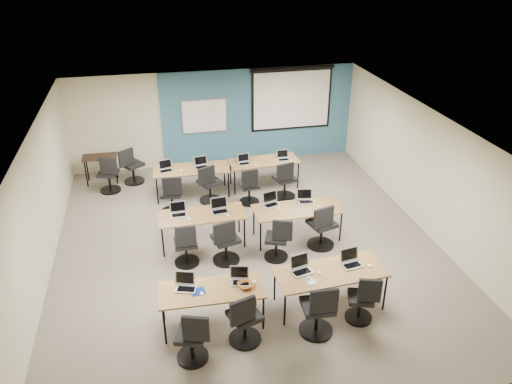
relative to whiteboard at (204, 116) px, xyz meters
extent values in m
cube|color=#6B6354|center=(0.30, -4.43, -1.45)|extent=(8.00, 9.00, 0.02)
cube|color=white|center=(0.30, -4.43, 1.25)|extent=(8.00, 9.00, 0.02)
cube|color=beige|center=(0.30, 0.07, -0.10)|extent=(8.00, 0.04, 2.70)
cube|color=beige|center=(0.30, -8.93, -0.10)|extent=(8.00, 0.04, 2.70)
cube|color=beige|center=(-3.70, -4.43, -0.10)|extent=(0.04, 9.00, 2.70)
cube|color=beige|center=(4.30, -4.43, -0.10)|extent=(0.04, 9.00, 2.70)
cube|color=#3D5977|center=(1.55, 0.04, -0.10)|extent=(5.50, 0.04, 2.70)
cube|color=#9EA9B2|center=(0.00, 0.00, 0.00)|extent=(1.28, 0.02, 0.98)
cube|color=white|center=(0.00, -0.01, 0.00)|extent=(1.20, 0.02, 0.90)
cube|color=black|center=(2.50, -0.02, 0.35)|extent=(2.32, 0.03, 1.82)
cube|color=white|center=(2.50, -0.03, 0.31)|extent=(2.20, 0.02, 1.62)
cylinder|color=black|center=(2.50, -0.03, 1.19)|extent=(2.40, 0.10, 0.10)
cube|color=#9E773F|center=(-0.77, -6.69, -0.73)|extent=(1.75, 0.73, 0.03)
cylinder|color=black|center=(-1.58, -6.99, -1.10)|extent=(0.04, 0.04, 0.70)
cylinder|color=black|center=(0.04, -6.99, -1.10)|extent=(0.04, 0.04, 0.70)
cylinder|color=black|center=(-1.58, -6.39, -1.10)|extent=(0.04, 0.04, 0.70)
cylinder|color=black|center=(0.04, -6.39, -1.10)|extent=(0.04, 0.04, 0.70)
cube|color=#9C6937|center=(1.32, -6.64, -0.73)|extent=(1.94, 0.81, 0.03)
cylinder|color=black|center=(0.42, -6.98, -1.10)|extent=(0.04, 0.04, 0.70)
cylinder|color=black|center=(2.23, -6.98, -1.10)|extent=(0.04, 0.04, 0.70)
cylinder|color=black|center=(0.42, -6.30, -1.10)|extent=(0.04, 0.04, 0.70)
cylinder|color=black|center=(2.23, -6.30, -1.10)|extent=(0.04, 0.04, 0.70)
cube|color=#A06E3D|center=(-0.62, -4.17, -0.73)|extent=(1.82, 0.76, 0.03)
cylinder|color=black|center=(-1.47, -4.49, -1.10)|extent=(0.04, 0.04, 0.70)
cylinder|color=black|center=(0.23, -4.49, -1.10)|extent=(0.04, 0.04, 0.70)
cylinder|color=black|center=(-1.47, -3.85, -1.10)|extent=(0.04, 0.04, 0.70)
cylinder|color=black|center=(0.23, -3.85, -1.10)|extent=(0.04, 0.04, 0.70)
cube|color=#A66F34|center=(1.41, -4.37, -0.73)|extent=(1.89, 0.79, 0.03)
cylinder|color=black|center=(0.53, -4.70, -1.10)|extent=(0.04, 0.04, 0.70)
cylinder|color=black|center=(2.29, -4.70, -1.10)|extent=(0.04, 0.04, 0.70)
cylinder|color=black|center=(0.53, -4.03, -1.10)|extent=(0.04, 0.04, 0.70)
cylinder|color=black|center=(2.29, -4.03, -1.10)|extent=(0.04, 0.04, 0.70)
cube|color=brown|center=(-0.60, -1.82, -0.73)|extent=(1.89, 0.79, 0.03)
cylinder|color=black|center=(-1.49, -2.16, -1.10)|extent=(0.04, 0.04, 0.70)
cylinder|color=black|center=(0.28, -2.16, -1.10)|extent=(0.04, 0.04, 0.70)
cylinder|color=black|center=(-1.49, -1.49, -1.10)|extent=(0.04, 0.04, 0.70)
cylinder|color=black|center=(0.28, -1.49, -1.10)|extent=(0.04, 0.04, 0.70)
cube|color=#A16B43|center=(1.30, -1.75, -0.73)|extent=(1.80, 0.75, 0.03)
cylinder|color=black|center=(0.46, -2.06, -1.10)|extent=(0.04, 0.04, 0.70)
cylinder|color=black|center=(2.13, -2.06, -1.10)|extent=(0.04, 0.04, 0.70)
cylinder|color=black|center=(0.46, -1.43, -1.10)|extent=(0.04, 0.04, 0.70)
cylinder|color=black|center=(2.13, -1.43, -1.10)|extent=(0.04, 0.04, 0.70)
cube|color=silver|center=(-1.18, -6.59, -0.71)|extent=(0.33, 0.24, 0.02)
cube|color=black|center=(-1.18, -6.61, -0.70)|extent=(0.28, 0.14, 0.00)
cube|color=silver|center=(-1.18, -6.46, -0.58)|extent=(0.33, 0.06, 0.23)
cube|color=black|center=(-1.18, -6.47, -0.58)|extent=(0.29, 0.04, 0.19)
ellipsoid|color=white|center=(-0.94, -6.77, -0.71)|extent=(0.07, 0.10, 0.03)
cylinder|color=black|center=(-1.19, -7.40, -1.42)|extent=(0.50, 0.50, 0.05)
cylinder|color=black|center=(-1.19, -7.40, -1.23)|extent=(0.06, 0.06, 0.44)
cube|color=black|center=(-1.19, -7.40, -0.97)|extent=(0.44, 0.44, 0.08)
cube|color=black|center=(-1.13, -7.59, -0.69)|extent=(0.41, 0.06, 0.44)
cube|color=#A9A9B2|center=(-0.26, -6.62, -0.71)|extent=(0.32, 0.23, 0.02)
cube|color=black|center=(-0.26, -6.64, -0.70)|extent=(0.27, 0.14, 0.00)
cube|color=#A9A9B2|center=(-0.26, -6.50, -0.59)|extent=(0.32, 0.06, 0.22)
cube|color=black|center=(-0.26, -6.51, -0.59)|extent=(0.28, 0.04, 0.18)
ellipsoid|color=white|center=(-0.04, -6.65, -0.71)|extent=(0.07, 0.11, 0.04)
cylinder|color=black|center=(-0.31, -7.19, -1.42)|extent=(0.53, 0.53, 0.05)
cylinder|color=black|center=(-0.31, -7.19, -1.21)|extent=(0.06, 0.06, 0.47)
cube|color=black|center=(-0.31, -7.19, -0.94)|extent=(0.47, 0.47, 0.08)
cube|color=black|center=(-0.38, -7.39, -0.66)|extent=(0.43, 0.06, 0.44)
cube|color=#A9A9AE|center=(0.83, -6.56, -0.71)|extent=(0.36, 0.26, 0.02)
cube|color=black|center=(0.83, -6.58, -0.70)|extent=(0.30, 0.15, 0.00)
cube|color=#A9A9AE|center=(0.83, -6.42, -0.57)|extent=(0.36, 0.07, 0.25)
cube|color=black|center=(0.83, -6.43, -0.57)|extent=(0.31, 0.05, 0.20)
ellipsoid|color=white|center=(1.12, -6.65, -0.71)|extent=(0.07, 0.10, 0.03)
cylinder|color=black|center=(0.89, -7.25, -1.42)|extent=(0.57, 0.57, 0.05)
cylinder|color=black|center=(0.89, -7.25, -1.20)|extent=(0.06, 0.06, 0.50)
cube|color=black|center=(0.89, -7.25, -0.91)|extent=(0.50, 0.50, 0.08)
cube|color=black|center=(0.90, -7.48, -0.63)|extent=(0.46, 0.06, 0.44)
cube|color=silver|center=(1.75, -6.56, -0.71)|extent=(0.36, 0.26, 0.02)
cube|color=black|center=(1.75, -6.58, -0.70)|extent=(0.30, 0.15, 0.00)
cube|color=silver|center=(1.75, -6.42, -0.57)|extent=(0.36, 0.07, 0.25)
cube|color=black|center=(1.75, -6.43, -0.57)|extent=(0.31, 0.05, 0.20)
ellipsoid|color=white|center=(2.05, -6.65, -0.71)|extent=(0.08, 0.11, 0.04)
cylinder|color=black|center=(1.72, -7.11, -1.42)|extent=(0.47, 0.47, 0.05)
cylinder|color=black|center=(1.72, -7.11, -1.24)|extent=(0.06, 0.06, 0.42)
cube|color=black|center=(1.72, -7.11, -0.99)|extent=(0.42, 0.42, 0.08)
cube|color=black|center=(1.77, -7.29, -0.71)|extent=(0.38, 0.06, 0.44)
cube|color=#BABABA|center=(-1.10, -4.12, -0.71)|extent=(0.33, 0.24, 0.02)
cube|color=black|center=(-1.10, -4.14, -0.70)|extent=(0.28, 0.14, 0.00)
cube|color=#BABABA|center=(-1.10, -3.98, -0.58)|extent=(0.33, 0.06, 0.23)
cube|color=black|center=(-1.10, -3.99, -0.58)|extent=(0.29, 0.04, 0.19)
ellipsoid|color=white|center=(-0.90, -4.32, -0.71)|extent=(0.08, 0.11, 0.04)
cylinder|color=black|center=(-1.03, -4.81, -1.42)|extent=(0.50, 0.50, 0.05)
cylinder|color=black|center=(-1.03, -4.81, -1.23)|extent=(0.06, 0.06, 0.44)
cube|color=black|center=(-1.03, -4.81, -0.97)|extent=(0.44, 0.44, 0.08)
cube|color=black|center=(-1.03, -5.02, -0.69)|extent=(0.41, 0.06, 0.44)
cube|color=#B9B8C7|center=(-0.23, -4.16, -0.71)|extent=(0.36, 0.26, 0.02)
cube|color=black|center=(-0.23, -4.18, -0.70)|extent=(0.31, 0.15, 0.00)
cube|color=#B9B8C7|center=(-0.23, -4.02, -0.57)|extent=(0.36, 0.07, 0.25)
cube|color=black|center=(-0.23, -4.03, -0.57)|extent=(0.32, 0.05, 0.20)
ellipsoid|color=white|center=(-0.09, -4.35, -0.71)|extent=(0.08, 0.11, 0.04)
cylinder|color=black|center=(-0.24, -4.90, -1.42)|extent=(0.55, 0.55, 0.05)
cylinder|color=black|center=(-0.24, -4.90, -1.20)|extent=(0.06, 0.06, 0.49)
cube|color=black|center=(-0.24, -4.90, -0.92)|extent=(0.49, 0.49, 0.08)
cube|color=black|center=(-0.29, -5.12, -0.64)|extent=(0.45, 0.06, 0.44)
cube|color=silver|center=(0.90, -4.11, -0.71)|extent=(0.35, 0.25, 0.02)
cube|color=black|center=(0.90, -4.13, -0.70)|extent=(0.29, 0.15, 0.00)
cube|color=silver|center=(0.90, -3.98, -0.58)|extent=(0.35, 0.06, 0.24)
cube|color=black|center=(0.90, -3.98, -0.58)|extent=(0.31, 0.05, 0.20)
ellipsoid|color=white|center=(1.01, -4.30, -0.71)|extent=(0.09, 0.11, 0.03)
cylinder|color=black|center=(0.78, -5.02, -1.42)|extent=(0.50, 0.50, 0.05)
cylinder|color=black|center=(0.78, -5.02, -1.23)|extent=(0.06, 0.06, 0.44)
cube|color=black|center=(0.78, -5.02, -0.97)|extent=(0.44, 0.44, 0.08)
cube|color=black|center=(0.85, -5.20, -0.69)|extent=(0.40, 0.06, 0.44)
cube|color=#A7A7A9|center=(1.67, -4.14, -0.71)|extent=(0.34, 0.24, 0.02)
cube|color=black|center=(1.67, -4.16, -0.70)|extent=(0.29, 0.14, 0.00)
cube|color=#A7A7A9|center=(1.67, -4.01, -0.58)|extent=(0.34, 0.06, 0.23)
cube|color=black|center=(1.67, -4.02, -0.58)|extent=(0.30, 0.04, 0.19)
ellipsoid|color=white|center=(1.87, -4.39, -0.71)|extent=(0.08, 0.11, 0.03)
cylinder|color=black|center=(1.83, -4.79, -1.42)|extent=(0.57, 0.57, 0.05)
cylinder|color=black|center=(1.83, -4.79, -1.20)|extent=(0.06, 0.06, 0.51)
cube|color=black|center=(1.83, -4.79, -0.90)|extent=(0.51, 0.51, 0.08)
cube|color=black|center=(1.77, -5.01, -0.62)|extent=(0.46, 0.06, 0.44)
cube|color=#A2A3B0|center=(-1.22, -1.85, -0.71)|extent=(0.33, 0.24, 0.02)
cube|color=black|center=(-1.22, -1.87, -0.70)|extent=(0.28, 0.14, 0.00)
cube|color=#A2A3B0|center=(-1.22, -1.72, -0.58)|extent=(0.33, 0.06, 0.23)
cube|color=black|center=(-1.22, -1.73, -0.58)|extent=(0.29, 0.04, 0.19)
ellipsoid|color=white|center=(-0.85, -1.91, -0.71)|extent=(0.08, 0.11, 0.04)
cylinder|color=black|center=(-1.17, -2.64, -1.42)|extent=(0.55, 0.55, 0.05)
cylinder|color=black|center=(-1.17, -2.64, -1.21)|extent=(0.06, 0.06, 0.48)
cube|color=black|center=(-1.17, -2.64, -0.93)|extent=(0.48, 0.48, 0.08)
cube|color=black|center=(-1.14, -2.86, -0.65)|extent=(0.44, 0.06, 0.44)
cube|color=silver|center=(-0.34, -1.82, -0.71)|extent=(0.33, 0.24, 0.02)
cube|color=black|center=(-0.34, -1.84, -0.70)|extent=(0.28, 0.14, 0.00)
cube|color=silver|center=(-0.34, -1.69, -0.58)|extent=(0.33, 0.06, 0.23)
cube|color=black|center=(-0.34, -1.70, -0.58)|extent=(0.29, 0.04, 0.19)
ellipsoid|color=white|center=(-0.03, -1.88, -0.71)|extent=(0.06, 0.09, 0.03)
cylinder|color=black|center=(-0.20, -2.28, -1.42)|extent=(0.55, 0.55, 0.05)
cylinder|color=black|center=(-0.20, -2.28, -1.21)|extent=(0.06, 0.06, 0.49)
cube|color=black|center=(-0.20, -2.28, -0.92)|extent=(0.49, 0.49, 0.08)
cube|color=black|center=(-0.30, -2.48, -0.64)|extent=(0.45, 0.06, 0.44)
cube|color=#A7A7A9|center=(0.76, -1.84, -0.71)|extent=(0.30, 0.22, 0.02)
cube|color=black|center=(0.76, -1.86, -0.70)|extent=(0.26, 0.13, 0.00)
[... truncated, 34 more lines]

